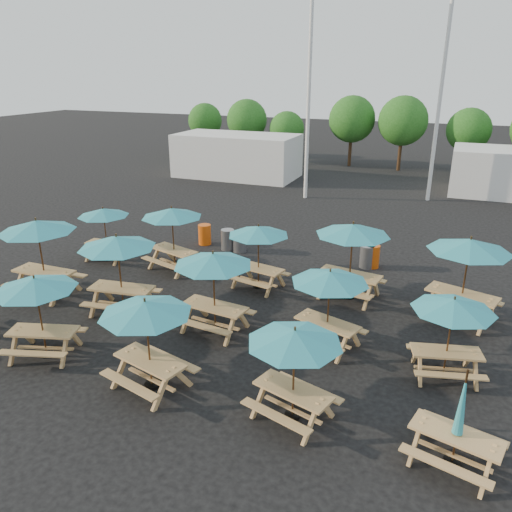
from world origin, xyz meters
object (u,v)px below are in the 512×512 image
at_px(waste_bin_0, 205,234).
at_px(waste_bin_4, 372,256).
at_px(picnic_unit_10, 330,281).
at_px(picnic_unit_14, 469,250).
at_px(picnic_unit_7, 213,264).
at_px(picnic_unit_6, 146,313).
at_px(waste_bin_1, 228,240).
at_px(picnic_unit_13, 453,309).
at_px(picnic_unit_3, 36,288).
at_px(picnic_unit_9, 295,342).
at_px(picnic_unit_12, 458,427).
at_px(waste_bin_2, 240,242).
at_px(picnic_unit_5, 172,216).
at_px(picnic_unit_1, 37,230).
at_px(picnic_unit_11, 353,234).
at_px(picnic_unit_2, 104,215).
at_px(picnic_unit_4, 117,246).
at_px(picnic_unit_8, 258,234).
at_px(waste_bin_3, 367,257).

relative_size(waste_bin_0, waste_bin_4, 1.00).
distance_m(picnic_unit_10, picnic_unit_14, 4.36).
bearing_deg(picnic_unit_7, picnic_unit_6, -86.79).
bearing_deg(waste_bin_1, picnic_unit_13, -35.82).
relative_size(picnic_unit_3, picnic_unit_13, 1.09).
bearing_deg(picnic_unit_9, picnic_unit_10, 107.96).
relative_size(picnic_unit_12, waste_bin_2, 2.44).
xyz_separation_m(picnic_unit_5, picnic_unit_10, (6.48, -3.21, -0.15)).
relative_size(picnic_unit_1, waste_bin_0, 3.00).
bearing_deg(picnic_unit_11, picnic_unit_1, -150.11).
xyz_separation_m(picnic_unit_2, picnic_unit_3, (2.84, -6.24, 0.11)).
distance_m(picnic_unit_11, waste_bin_4, 3.39).
xyz_separation_m(picnic_unit_10, picnic_unit_11, (-0.09, 3.18, 0.28)).
height_order(picnic_unit_1, waste_bin_2, picnic_unit_1).
xyz_separation_m(picnic_unit_14, waste_bin_1, (-8.80, 2.92, -1.74)).
distance_m(picnic_unit_2, waste_bin_2, 5.28).
relative_size(picnic_unit_1, picnic_unit_10, 1.01).
height_order(picnic_unit_2, waste_bin_4, picnic_unit_2).
bearing_deg(picnic_unit_5, picnic_unit_12, -16.49).
bearing_deg(picnic_unit_7, waste_bin_2, 114.05).
xyz_separation_m(picnic_unit_3, waste_bin_2, (1.50, 8.91, -1.46)).
relative_size(picnic_unit_3, waste_bin_4, 2.98).
height_order(picnic_unit_6, picnic_unit_11, picnic_unit_11).
xyz_separation_m(picnic_unit_10, waste_bin_2, (-5.03, 5.81, -1.44)).
bearing_deg(waste_bin_4, picnic_unit_10, -91.46).
xyz_separation_m(picnic_unit_1, picnic_unit_14, (12.44, 3.15, -0.03)).
bearing_deg(picnic_unit_12, picnic_unit_4, 177.13).
bearing_deg(waste_bin_1, waste_bin_4, 2.51).
height_order(picnic_unit_14, waste_bin_1, picnic_unit_14).
bearing_deg(picnic_unit_13, picnic_unit_10, 159.64).
relative_size(picnic_unit_2, picnic_unit_10, 0.81).
relative_size(picnic_unit_2, picnic_unit_3, 0.81).
height_order(picnic_unit_5, waste_bin_0, picnic_unit_5).
xyz_separation_m(picnic_unit_1, picnic_unit_13, (12.15, -0.08, -0.42)).
bearing_deg(picnic_unit_12, picnic_unit_5, 160.76).
xyz_separation_m(picnic_unit_1, picnic_unit_8, (6.16, 3.07, -0.31)).
height_order(picnic_unit_8, waste_bin_1, picnic_unit_8).
relative_size(picnic_unit_8, waste_bin_0, 2.80).
xyz_separation_m(picnic_unit_14, waste_bin_2, (-8.25, 2.88, -1.74)).
xyz_separation_m(picnic_unit_1, picnic_unit_2, (-0.16, 3.36, -0.43)).
distance_m(picnic_unit_12, picnic_unit_14, 6.30).
height_order(picnic_unit_11, waste_bin_1, picnic_unit_11).
height_order(picnic_unit_9, picnic_unit_12, picnic_unit_9).
xyz_separation_m(picnic_unit_8, picnic_unit_14, (6.28, 0.08, 0.28)).
xyz_separation_m(picnic_unit_13, waste_bin_3, (-2.95, 6.28, -1.35)).
bearing_deg(picnic_unit_11, picnic_unit_5, -170.80).
height_order(picnic_unit_8, waste_bin_0, picnic_unit_8).
bearing_deg(picnic_unit_1, picnic_unit_14, 14.03).
xyz_separation_m(picnic_unit_6, picnic_unit_11, (3.18, 6.46, 0.23)).
bearing_deg(picnic_unit_14, picnic_unit_5, -164.09).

